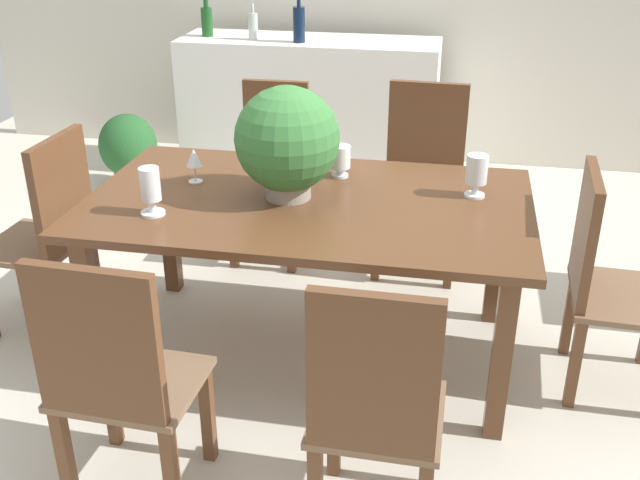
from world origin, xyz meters
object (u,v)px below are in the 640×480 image
object	(u,v)px
chair_far_right	(423,169)
crystal_vase_center_near	(477,172)
wine_bottle_tall	(253,26)
wine_bottle_dark	(299,24)
chair_foot_end	(602,273)
crystal_vase_left	(340,158)
dining_table	(308,217)
chair_near_left	(115,375)
potted_plant_floor	(128,149)
flower_centerpiece	(287,141)
wine_bottle_amber	(207,20)
wine_glass	(194,159)
chair_far_left	(273,163)
kitchen_counter	(309,108)
chair_near_right	(375,407)
chair_head_end	(50,226)
crystal_vase_right	(150,188)

from	to	relation	value
chair_far_right	crystal_vase_center_near	xyz separation A→B (m)	(0.27, -0.89, 0.33)
wine_bottle_tall	wine_bottle_dark	xyz separation A→B (m)	(0.33, -0.03, 0.03)
chair_foot_end	crystal_vase_left	world-z (taller)	chair_foot_end
dining_table	chair_far_right	size ratio (longest dim) A/B	1.86
crystal_vase_left	wine_bottle_tall	bearing A→B (deg)	115.80
chair_near_left	wine_bottle_tall	bearing A→B (deg)	-80.29
wine_bottle_dark	potted_plant_floor	bearing A→B (deg)	-159.40
wine_bottle_tall	crystal_vase_left	bearing A→B (deg)	-64.20
crystal_vase_left	potted_plant_floor	distance (m)	2.37
chair_far_right	chair_near_left	size ratio (longest dim) A/B	1.04
flower_centerpiece	wine_bottle_tall	size ratio (longest dim) A/B	1.96
chair_far_right	flower_centerpiece	size ratio (longest dim) A/B	2.11
potted_plant_floor	crystal_vase_center_near	bearing A→B (deg)	-34.39
wine_bottle_amber	wine_glass	bearing A→B (deg)	-73.02
wine_bottle_dark	potted_plant_floor	size ratio (longest dim) A/B	0.60
chair_far_left	kitchen_counter	size ratio (longest dim) A/B	0.53
chair_foot_end	potted_plant_floor	xyz separation A→B (m)	(-2.90, 1.78, -0.24)
chair_near_left	wine_glass	bearing A→B (deg)	-82.13
chair_near_right	flower_centerpiece	xyz separation A→B (m)	(-0.51, 1.04, 0.48)
dining_table	wine_bottle_tall	xyz separation A→B (m)	(-0.86, 2.25, 0.41)
chair_near_left	wine_glass	xyz separation A→B (m)	(-0.11, 1.14, 0.34)
chair_head_end	chair_far_right	bearing A→B (deg)	124.70
chair_near_left	flower_centerpiece	bearing A→B (deg)	-105.77
crystal_vase_center_near	wine_bottle_amber	size ratio (longest dim) A/B	0.66
kitchen_counter	wine_bottle_amber	xyz separation A→B (m)	(-0.73, -0.02, 0.60)
chair_near_right	crystal_vase_center_near	world-z (taller)	chair_near_right
wine_bottle_tall	potted_plant_floor	size ratio (longest dim) A/B	0.45
wine_glass	potted_plant_floor	size ratio (longest dim) A/B	0.29
chair_far_left	chair_near_left	world-z (taller)	chair_far_left
chair_head_end	flower_centerpiece	distance (m)	1.24
crystal_vase_center_near	potted_plant_floor	xyz separation A→B (m)	(-2.36, 1.62, -0.59)
crystal_vase_right	chair_far_right	bearing A→B (deg)	52.62
kitchen_counter	wine_bottle_dark	distance (m)	0.63
kitchen_counter	potted_plant_floor	bearing A→B (deg)	-155.18
chair_head_end	wine_glass	size ratio (longest dim) A/B	6.27
chair_foot_end	potted_plant_floor	distance (m)	3.41
chair_near_right	crystal_vase_center_near	distance (m)	1.28
chair_near_left	wine_bottle_tall	size ratio (longest dim) A/B	3.98
kitchen_counter	wine_bottle_tall	bearing A→B (deg)	-166.88
chair_near_right	wine_glass	world-z (taller)	chair_near_right
chair_foot_end	crystal_vase_center_near	bearing A→B (deg)	76.03
chair_far_right	wine_bottle_tall	size ratio (longest dim) A/B	4.14
wine_bottle_tall	wine_bottle_amber	xyz separation A→B (m)	(-0.36, 0.06, 0.01)
chair_head_end	wine_bottle_amber	xyz separation A→B (m)	(0.02, 2.32, 0.57)
wine_bottle_tall	dining_table	bearing A→B (deg)	-69.14
crystal_vase_center_near	wine_glass	xyz separation A→B (m)	(-1.23, -0.06, -0.00)
chair_foot_end	chair_near_left	bearing A→B (deg)	124.90
chair_near_right	kitchen_counter	world-z (taller)	kitchen_counter
dining_table	wine_glass	xyz separation A→B (m)	(-0.54, 0.10, 0.19)
wine_bottle_tall	chair_far_right	bearing A→B (deg)	-42.91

